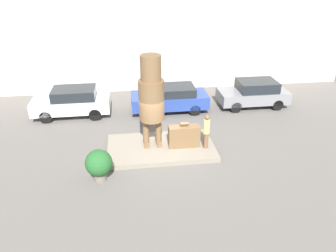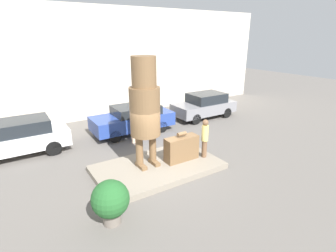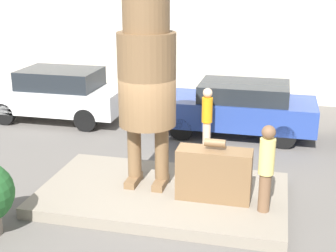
# 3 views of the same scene
# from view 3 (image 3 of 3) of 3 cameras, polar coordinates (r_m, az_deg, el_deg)

# --- Properties ---
(ground_plane) EXTENTS (60.00, 60.00, 0.00)m
(ground_plane) POSITION_cam_3_polar(r_m,az_deg,el_deg) (9.81, -0.64, -8.95)
(ground_plane) COLOR #605B56
(pedestal) EXTENTS (5.01, 2.90, 0.23)m
(pedestal) POSITION_cam_3_polar(r_m,az_deg,el_deg) (9.76, -0.64, -8.35)
(pedestal) COLOR gray
(pedestal) RESTS_ON ground_plane
(building_backdrop) EXTENTS (28.00, 0.60, 6.93)m
(building_backdrop) POSITION_cam_3_polar(r_m,az_deg,el_deg) (17.17, 6.54, 14.72)
(building_backdrop) COLOR beige
(building_backdrop) RESTS_ON ground_plane
(statue_figure) EXTENTS (1.16, 1.16, 4.28)m
(statue_figure) POSITION_cam_3_polar(r_m,az_deg,el_deg) (9.24, -2.61, 7.29)
(statue_figure) COLOR brown
(statue_figure) RESTS_ON pedestal
(giant_suitcase) EXTENTS (1.45, 0.52, 1.24)m
(giant_suitcase) POSITION_cam_3_polar(r_m,az_deg,el_deg) (9.18, 5.63, -5.84)
(giant_suitcase) COLOR brown
(giant_suitcase) RESTS_ON pedestal
(tourist) EXTENTS (0.29, 0.29, 1.68)m
(tourist) POSITION_cam_3_polar(r_m,az_deg,el_deg) (8.69, 11.90, -4.70)
(tourist) COLOR brown
(tourist) RESTS_ON pedestal
(parked_car_white) EXTENTS (4.32, 1.83, 1.65)m
(parked_car_white) POSITION_cam_3_polar(r_m,az_deg,el_deg) (15.09, -13.40, 3.87)
(parked_car_white) COLOR silver
(parked_car_white) RESTS_ON ground_plane
(parked_car_blue) EXTENTS (4.47, 1.86, 1.54)m
(parked_car_blue) POSITION_cam_3_polar(r_m,az_deg,el_deg) (13.50, 8.44, 2.29)
(parked_car_blue) COLOR #284293
(parked_car_blue) RESTS_ON ground_plane
(worker_hivis) EXTENTS (0.28, 0.28, 1.66)m
(worker_hivis) POSITION_cam_3_polar(r_m,az_deg,el_deg) (12.26, 4.78, 1.21)
(worker_hivis) COLOR beige
(worker_hivis) RESTS_ON ground_plane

